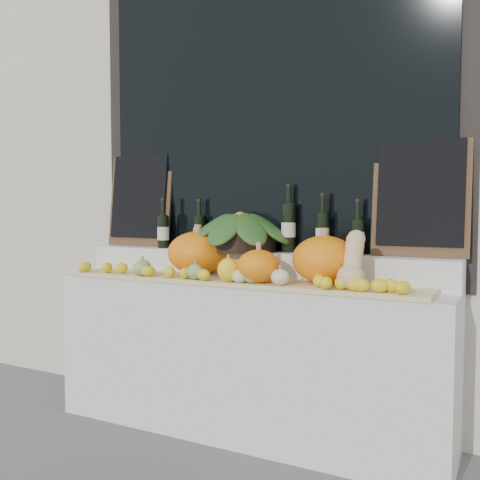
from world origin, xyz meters
name	(u,v)px	position (x,y,z in m)	size (l,w,h in m)	color
storefront_facade	(293,69)	(0.00, 2.25, 2.25)	(7.00, 0.94, 4.50)	beige
display_sill	(246,356)	(0.00, 1.52, 0.44)	(2.30, 0.55, 0.88)	silver
rear_tier	(257,265)	(0.00, 1.68, 0.96)	(2.30, 0.25, 0.16)	silver
straw_bedding	(236,281)	(0.00, 1.40, 0.89)	(2.10, 0.32, 0.03)	tan
pumpkin_left	(198,253)	(-0.31, 1.50, 1.03)	(0.36, 0.36, 0.26)	orange
pumpkin_right	(324,260)	(0.49, 1.46, 1.03)	(0.33, 0.33, 0.25)	orange
pumpkin_center	(259,266)	(0.17, 1.33, 0.99)	(0.23, 0.23, 0.18)	orange
butternut_squash	(353,263)	(0.67, 1.36, 1.03)	(0.14, 0.20, 0.29)	#D6B07E
decorative_gourds	(239,273)	(0.07, 1.30, 0.96)	(1.31, 0.16, 0.15)	#2C661E
lemon_heap	(226,276)	(0.00, 1.29, 0.94)	(2.20, 0.16, 0.06)	yellow
produce_bowl	(240,231)	(-0.11, 1.66, 1.16)	(0.69, 0.69, 0.25)	black
wine_bottle_far_left	(163,231)	(-0.66, 1.65, 1.15)	(0.08, 0.08, 0.32)	black
wine_bottle_near_left	(199,232)	(-0.42, 1.71, 1.15)	(0.08, 0.08, 0.32)	black
wine_bottle_tall	(288,227)	(0.19, 1.70, 1.19)	(0.08, 0.08, 0.40)	black
wine_bottle_near_right	(322,233)	(0.40, 1.68, 1.16)	(0.08, 0.08, 0.34)	black
wine_bottle_far_right	(357,237)	(0.61, 1.67, 1.14)	(0.08, 0.08, 0.31)	black
chalkboard_left	(140,199)	(-0.92, 1.74, 1.36)	(0.50, 0.10, 0.62)	#4C331E
chalkboard_right	(420,196)	(0.92, 1.74, 1.36)	(0.50, 0.10, 0.62)	#4C331E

